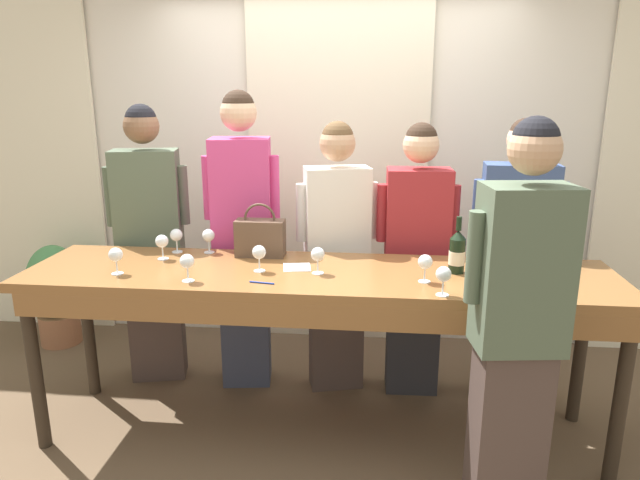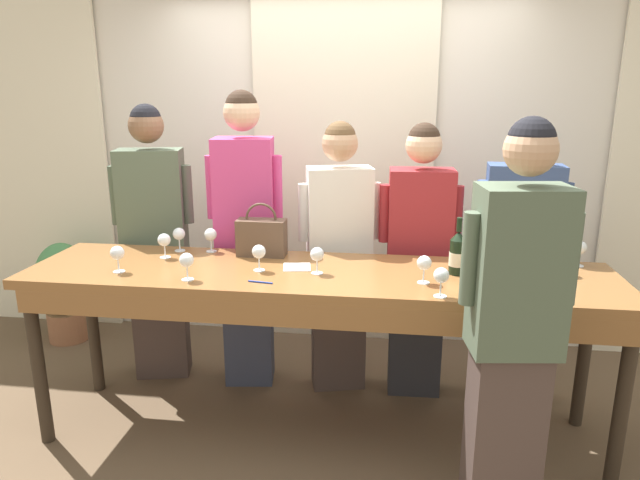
{
  "view_description": "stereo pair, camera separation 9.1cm",
  "coord_description": "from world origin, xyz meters",
  "px_view_note": "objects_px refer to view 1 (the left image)",
  "views": [
    {
      "loc": [
        0.3,
        -2.83,
        1.9
      ],
      "look_at": [
        0.0,
        0.07,
        1.11
      ],
      "focal_mm": 32.0,
      "sensor_mm": 36.0,
      "label": 1
    },
    {
      "loc": [
        0.39,
        -2.82,
        1.9
      ],
      "look_at": [
        0.0,
        0.07,
        1.11
      ],
      "focal_mm": 32.0,
      "sensor_mm": 36.0,
      "label": 2
    }
  ],
  "objects_px": {
    "wine_glass_back_left": "(259,253)",
    "wine_glass_by_bottle": "(162,242)",
    "wine_glass_back_mid": "(208,236)",
    "wine_glass_near_host": "(560,254)",
    "wine_glass_back_right": "(187,262)",
    "potted_plant": "(56,291)",
    "guest_olive_jacket": "(151,242)",
    "guest_striped_shirt": "(416,257)",
    "wine_glass_center_left": "(176,236)",
    "guest_navy_coat": "(514,258)",
    "wine_glass_front_left": "(318,255)",
    "tasting_bar": "(318,289)",
    "guest_cream_sweater": "(337,253)",
    "wine_glass_by_handbag": "(443,275)",
    "wine_glass_center_mid": "(522,271)",
    "guest_pink_top": "(243,238)",
    "wine_bottle": "(457,252)",
    "wine_glass_front_right": "(576,246)",
    "host_pouring": "(517,329)",
    "wine_glass_center_right": "(116,255)",
    "handbag": "(260,237)",
    "wine_glass_front_mid": "(425,263)"
  },
  "relations": [
    {
      "from": "wine_glass_back_left",
      "to": "wine_glass_by_bottle",
      "type": "xyz_separation_m",
      "value": [
        -0.58,
        0.16,
        0.0
      ]
    },
    {
      "from": "wine_glass_back_mid",
      "to": "wine_glass_near_host",
      "type": "xyz_separation_m",
      "value": [
        1.92,
        -0.16,
        -0.0
      ]
    },
    {
      "from": "wine_glass_back_right",
      "to": "potted_plant",
      "type": "bearing_deg",
      "value": 140.72
    },
    {
      "from": "wine_glass_back_left",
      "to": "guest_olive_jacket",
      "type": "bearing_deg",
      "value": 144.95
    },
    {
      "from": "wine_glass_near_host",
      "to": "guest_striped_shirt",
      "type": "relative_size",
      "value": 0.08
    },
    {
      "from": "wine_glass_center_left",
      "to": "potted_plant",
      "type": "height_order",
      "value": "wine_glass_center_left"
    },
    {
      "from": "guest_navy_coat",
      "to": "wine_glass_front_left",
      "type": "bearing_deg",
      "value": -152.38
    },
    {
      "from": "tasting_bar",
      "to": "guest_cream_sweater",
      "type": "bearing_deg",
      "value": 84.63
    },
    {
      "from": "wine_glass_back_right",
      "to": "guest_cream_sweater",
      "type": "relative_size",
      "value": 0.08
    },
    {
      "from": "wine_glass_back_right",
      "to": "wine_glass_by_handbag",
      "type": "xyz_separation_m",
      "value": [
        1.24,
        -0.07,
        -0.0
      ]
    },
    {
      "from": "wine_glass_center_mid",
      "to": "guest_navy_coat",
      "type": "height_order",
      "value": "guest_navy_coat"
    },
    {
      "from": "wine_glass_front_left",
      "to": "guest_pink_top",
      "type": "distance_m",
      "value": 0.8
    },
    {
      "from": "wine_glass_back_right",
      "to": "potted_plant",
      "type": "height_order",
      "value": "wine_glass_back_right"
    },
    {
      "from": "wine_bottle",
      "to": "wine_glass_front_right",
      "type": "height_order",
      "value": "wine_bottle"
    },
    {
      "from": "guest_pink_top",
      "to": "wine_glass_near_host",
      "type": "bearing_deg",
      "value": -13.62
    },
    {
      "from": "wine_glass_by_handbag",
      "to": "guest_pink_top",
      "type": "xyz_separation_m",
      "value": [
        -1.14,
        0.85,
        -0.08
      ]
    },
    {
      "from": "guest_navy_coat",
      "to": "wine_glass_back_right",
      "type": "bearing_deg",
      "value": -156.15
    },
    {
      "from": "wine_glass_center_mid",
      "to": "wine_glass_back_right",
      "type": "height_order",
      "value": "same"
    },
    {
      "from": "host_pouring",
      "to": "wine_glass_center_right",
      "type": "bearing_deg",
      "value": 166.84
    },
    {
      "from": "wine_glass_back_mid",
      "to": "wine_glass_by_handbag",
      "type": "bearing_deg",
      "value": -24.17
    },
    {
      "from": "guest_cream_sweater",
      "to": "wine_glass_front_right",
      "type": "bearing_deg",
      "value": -11.72
    },
    {
      "from": "handbag",
      "to": "wine_glass_front_left",
      "type": "distance_m",
      "value": 0.46
    },
    {
      "from": "wine_glass_back_mid",
      "to": "host_pouring",
      "type": "height_order",
      "value": "host_pouring"
    },
    {
      "from": "wine_bottle",
      "to": "handbag",
      "type": "xyz_separation_m",
      "value": [
        -1.07,
        0.2,
        0.0
      ]
    },
    {
      "from": "wine_glass_back_right",
      "to": "wine_glass_near_host",
      "type": "bearing_deg",
      "value": 10.35
    },
    {
      "from": "wine_glass_center_mid",
      "to": "wine_bottle",
      "type": "bearing_deg",
      "value": 137.13
    },
    {
      "from": "wine_glass_front_mid",
      "to": "wine_glass_center_right",
      "type": "height_order",
      "value": "same"
    },
    {
      "from": "wine_glass_near_host",
      "to": "wine_glass_back_mid",
      "type": "bearing_deg",
      "value": 175.23
    },
    {
      "from": "handbag",
      "to": "guest_striped_shirt",
      "type": "distance_m",
      "value": 0.97
    },
    {
      "from": "handbag",
      "to": "guest_pink_top",
      "type": "relative_size",
      "value": 0.16
    },
    {
      "from": "handbag",
      "to": "guest_cream_sweater",
      "type": "xyz_separation_m",
      "value": [
        0.41,
        0.3,
        -0.17
      ]
    },
    {
      "from": "handbag",
      "to": "guest_cream_sweater",
      "type": "height_order",
      "value": "guest_cream_sweater"
    },
    {
      "from": "wine_glass_center_left",
      "to": "wine_bottle",
      "type": "bearing_deg",
      "value": -7.73
    },
    {
      "from": "wine_glass_front_right",
      "to": "guest_striped_shirt",
      "type": "relative_size",
      "value": 0.08
    },
    {
      "from": "wine_glass_by_bottle",
      "to": "wine_glass_back_mid",
      "type": "bearing_deg",
      "value": 34.7
    },
    {
      "from": "wine_glass_center_mid",
      "to": "wine_glass_back_left",
      "type": "relative_size",
      "value": 1.0
    },
    {
      "from": "wine_bottle",
      "to": "guest_navy_coat",
      "type": "distance_m",
      "value": 0.67
    },
    {
      "from": "guest_navy_coat",
      "to": "guest_cream_sweater",
      "type": "bearing_deg",
      "value": 180.0
    },
    {
      "from": "wine_glass_front_left",
      "to": "tasting_bar",
      "type": "bearing_deg",
      "value": 87.25
    },
    {
      "from": "wine_glass_center_left",
      "to": "wine_glass_back_mid",
      "type": "bearing_deg",
      "value": 3.29
    },
    {
      "from": "wine_glass_front_mid",
      "to": "wine_glass_back_mid",
      "type": "bearing_deg",
      "value": 162.06
    },
    {
      "from": "tasting_bar",
      "to": "guest_cream_sweater",
      "type": "distance_m",
      "value": 0.58
    },
    {
      "from": "wine_glass_center_left",
      "to": "guest_navy_coat",
      "type": "xyz_separation_m",
      "value": [
        1.98,
        0.28,
        -0.16
      ]
    },
    {
      "from": "wine_glass_front_right",
      "to": "tasting_bar",
      "type": "bearing_deg",
      "value": -167.73
    },
    {
      "from": "guest_pink_top",
      "to": "wine_glass_back_left",
      "type": "bearing_deg",
      "value": -68.76
    },
    {
      "from": "wine_glass_back_left",
      "to": "guest_striped_shirt",
      "type": "relative_size",
      "value": 0.08
    },
    {
      "from": "wine_glass_front_right",
      "to": "guest_olive_jacket",
      "type": "relative_size",
      "value": 0.08
    },
    {
      "from": "wine_glass_center_mid",
      "to": "host_pouring",
      "type": "relative_size",
      "value": 0.08
    },
    {
      "from": "wine_glass_center_mid",
      "to": "host_pouring",
      "type": "distance_m",
      "value": 0.43
    },
    {
      "from": "wine_glass_front_mid",
      "to": "wine_glass_center_left",
      "type": "distance_m",
      "value": 1.45
    }
  ]
}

